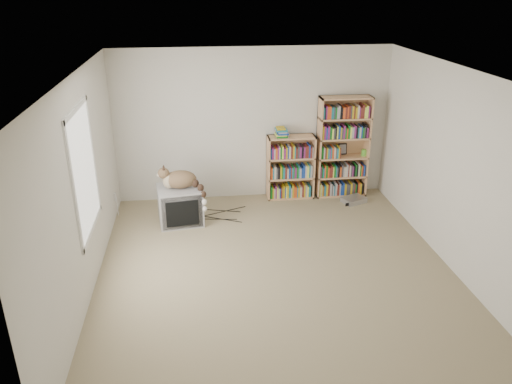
{
  "coord_description": "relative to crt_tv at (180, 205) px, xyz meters",
  "views": [
    {
      "loc": [
        -0.93,
        -5.4,
        3.44
      ],
      "look_at": [
        -0.14,
        1.0,
        0.69
      ],
      "focal_mm": 35.0,
      "sensor_mm": 36.0,
      "label": 1
    }
  ],
  "objects": [
    {
      "name": "framed_print",
      "position": [
        2.75,
        0.83,
        0.51
      ],
      "size": [
        0.15,
        0.05,
        0.19
      ],
      "primitive_type": "cube",
      "rotation": [
        -0.17,
        0.0,
        0.0
      ],
      "color": "black",
      "rests_on": "bookcase_tall"
    },
    {
      "name": "wall_left",
      "position": [
        -1.02,
        -1.61,
        0.97
      ],
      "size": [
        0.02,
        5.0,
        2.5
      ],
      "primitive_type": "cube",
      "color": "beige",
      "rests_on": "floor"
    },
    {
      "name": "window",
      "position": [
        -1.01,
        -1.41,
        1.12
      ],
      "size": [
        0.02,
        1.22,
        1.52
      ],
      "primitive_type": "cube",
      "color": "white",
      "rests_on": "wall_left"
    },
    {
      "name": "wall_right",
      "position": [
        3.48,
        -1.61,
        0.97
      ],
      "size": [
        0.02,
        5.0,
        2.5
      ],
      "primitive_type": "cube",
      "color": "beige",
      "rests_on": "floor"
    },
    {
      "name": "wall_front",
      "position": [
        1.23,
        -4.11,
        0.97
      ],
      "size": [
        4.5,
        0.02,
        2.5
      ],
      "primitive_type": "cube",
      "color": "beige",
      "rests_on": "floor"
    },
    {
      "name": "dvd_player",
      "position": [
        2.87,
        0.37,
        -0.24
      ],
      "size": [
        0.44,
        0.39,
        0.08
      ],
      "primitive_type": "cube",
      "rotation": [
        0.0,
        0.0,
        0.39
      ],
      "color": "#A9A8AD",
      "rests_on": "floor"
    },
    {
      "name": "floor",
      "position": [
        1.23,
        -1.61,
        -0.28
      ],
      "size": [
        4.5,
        5.0,
        0.01
      ],
      "primitive_type": "cube",
      "color": "tan",
      "rests_on": "ground"
    },
    {
      "name": "book_stack",
      "position": [
        1.68,
        0.73,
        0.88
      ],
      "size": [
        0.19,
        0.24,
        0.16
      ],
      "primitive_type": "cube",
      "color": "#D84D1C",
      "rests_on": "bookcase_short"
    },
    {
      "name": "bookcase_short",
      "position": [
        1.84,
        0.75,
        0.22
      ],
      "size": [
        0.79,
        0.3,
        1.08
      ],
      "color": "tan",
      "rests_on": "floor"
    },
    {
      "name": "crt_tv",
      "position": [
        0.0,
        0.0,
        0.0
      ],
      "size": [
        0.72,
        0.66,
        0.57
      ],
      "rotation": [
        0.0,
        0.0,
        0.12
      ],
      "color": "#A3A3A6",
      "rests_on": "floor"
    },
    {
      "name": "bookcase_tall",
      "position": [
        2.73,
        0.75,
        0.53
      ],
      "size": [
        0.85,
        0.3,
        1.71
      ],
      "color": "tan",
      "rests_on": "floor"
    },
    {
      "name": "ceiling",
      "position": [
        1.23,
        -1.61,
        2.22
      ],
      "size": [
        4.5,
        5.0,
        0.02
      ],
      "primitive_type": "cube",
      "color": "white",
      "rests_on": "wall_back"
    },
    {
      "name": "floor_cables",
      "position": [
        1.03,
        0.05,
        -0.28
      ],
      "size": [
        1.2,
        0.7,
        0.01
      ],
      "primitive_type": null,
      "color": "black",
      "rests_on": "floor"
    },
    {
      "name": "cat",
      "position": [
        0.07,
        -0.04,
        0.38
      ],
      "size": [
        0.72,
        0.53,
        0.59
      ],
      "rotation": [
        0.0,
        0.0,
        0.03
      ],
      "color": "#392817",
      "rests_on": "crt_tv"
    },
    {
      "name": "wall_outlet",
      "position": [
        -1.01,
        0.34,
        0.04
      ],
      "size": [
        0.01,
        0.08,
        0.13
      ],
      "primitive_type": "cube",
      "color": "silver",
      "rests_on": "wall_left"
    },
    {
      "name": "green_mug",
      "position": [
        3.1,
        0.73,
        0.47
      ],
      "size": [
        0.1,
        0.1,
        0.11
      ],
      "primitive_type": "cylinder",
      "color": "#5FC037",
      "rests_on": "bookcase_tall"
    },
    {
      "name": "wall_back",
      "position": [
        1.23,
        0.89,
        0.97
      ],
      "size": [
        4.5,
        0.02,
        2.5
      ],
      "primitive_type": "cube",
      "color": "beige",
      "rests_on": "floor"
    }
  ]
}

